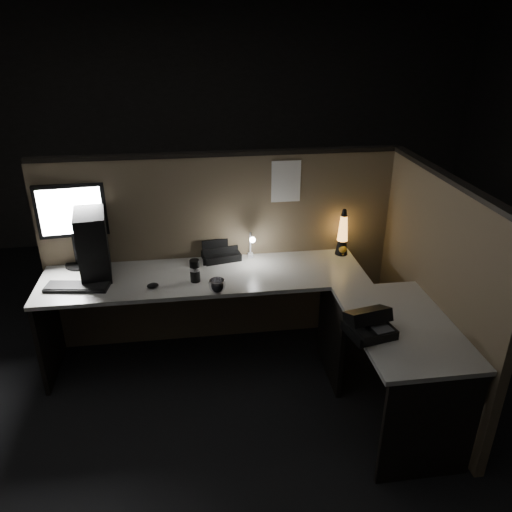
{
  "coord_description": "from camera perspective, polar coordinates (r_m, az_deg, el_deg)",
  "views": [
    {
      "loc": [
        -0.22,
        -2.58,
        2.37
      ],
      "look_at": [
        0.19,
        0.35,
        0.97
      ],
      "focal_mm": 35.0,
      "sensor_mm": 36.0,
      "label": 1
    }
  ],
  "objects": [
    {
      "name": "organizer",
      "position": [
        3.82,
        -4.14,
        0.57
      ],
      "size": [
        0.32,
        0.29,
        0.21
      ],
      "rotation": [
        0.0,
        0.0,
        0.19
      ],
      "color": "black",
      "rests_on": "desk"
    },
    {
      "name": "figurine",
      "position": [
        3.89,
        9.86,
        0.78
      ],
      "size": [
        0.06,
        0.06,
        0.06
      ],
      "primitive_type": "sphere",
      "color": "gold",
      "rests_on": "desk"
    },
    {
      "name": "pc_tower",
      "position": [
        3.68,
        -18.14,
        1.54
      ],
      "size": [
        0.26,
        0.47,
        0.47
      ],
      "primitive_type": "cube",
      "rotation": [
        0.0,
        0.0,
        0.15
      ],
      "color": "black",
      "rests_on": "desk"
    },
    {
      "name": "pinned_paper",
      "position": [
        3.7,
        3.45,
        8.49
      ],
      "size": [
        0.22,
        0.0,
        0.31
      ],
      "primitive_type": "cube",
      "color": "white",
      "rests_on": "partition_back"
    },
    {
      "name": "partition_back",
      "position": [
        3.87,
        -3.94,
        0.49
      ],
      "size": [
        2.66,
        0.06,
        1.5
      ],
      "primitive_type": "cube",
      "color": "brown",
      "rests_on": "ground"
    },
    {
      "name": "steel_mug",
      "position": [
        3.33,
        -4.46,
        -3.43
      ],
      "size": [
        0.14,
        0.14,
        0.09
      ],
      "primitive_type": "imported",
      "rotation": [
        0.0,
        0.0,
        0.36
      ],
      "color": "#B4B4BB",
      "rests_on": "desk"
    },
    {
      "name": "keyboard",
      "position": [
        3.59,
        -19.76,
        -3.34
      ],
      "size": [
        0.44,
        0.21,
        0.02
      ],
      "primitive_type": "cube",
      "rotation": [
        0.0,
        0.0,
        -0.16
      ],
      "color": "black",
      "rests_on": "desk"
    },
    {
      "name": "clip_lamp",
      "position": [
        3.71,
        -0.53,
        1.28
      ],
      "size": [
        0.04,
        0.17,
        0.22
      ],
      "color": "silver",
      "rests_on": "desk"
    },
    {
      "name": "travel_mug",
      "position": [
        3.46,
        -7.0,
        -1.68
      ],
      "size": [
        0.07,
        0.07,
        0.16
      ],
      "primitive_type": "cylinder",
      "color": "black",
      "rests_on": "desk"
    },
    {
      "name": "floor",
      "position": [
        3.51,
        -2.37,
        -17.22
      ],
      "size": [
        6.0,
        6.0,
        0.0
      ],
      "primitive_type": "plane",
      "color": "black",
      "rests_on": "ground"
    },
    {
      "name": "mouse",
      "position": [
        3.45,
        -11.73,
        -3.32
      ],
      "size": [
        0.09,
        0.08,
        0.03
      ],
      "primitive_type": "ellipsoid",
      "rotation": [
        0.0,
        0.0,
        0.26
      ],
      "color": "black",
      "rests_on": "desk"
    },
    {
      "name": "desk",
      "position": [
        3.37,
        0.08,
        -6.74
      ],
      "size": [
        2.6,
        1.6,
        0.73
      ],
      "color": "#B8B5AE",
      "rests_on": "ground"
    },
    {
      "name": "monitor",
      "position": [
        3.79,
        -20.24,
        4.17
      ],
      "size": [
        0.48,
        0.21,
        0.62
      ],
      "rotation": [
        0.0,
        0.0,
        0.09
      ],
      "color": "black",
      "rests_on": "desk"
    },
    {
      "name": "room_shell",
      "position": [
        2.69,
        -2.98,
        9.13
      ],
      "size": [
        6.0,
        6.0,
        6.0
      ],
      "color": "silver",
      "rests_on": "ground"
    },
    {
      "name": "desk_phone",
      "position": [
        2.97,
        12.69,
        -7.6
      ],
      "size": [
        0.29,
        0.3,
        0.15
      ],
      "rotation": [
        0.0,
        0.0,
        0.21
      ],
      "color": "black",
      "rests_on": "desk"
    },
    {
      "name": "partition_right",
      "position": [
        3.49,
        19.55,
        -3.94
      ],
      "size": [
        0.06,
        1.66,
        1.5
      ],
      "primitive_type": "cube",
      "color": "brown",
      "rests_on": "ground"
    },
    {
      "name": "lava_lamp",
      "position": [
        3.87,
        9.86,
        2.29
      ],
      "size": [
        0.1,
        0.1,
        0.37
      ],
      "color": "black",
      "rests_on": "desk"
    }
  ]
}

